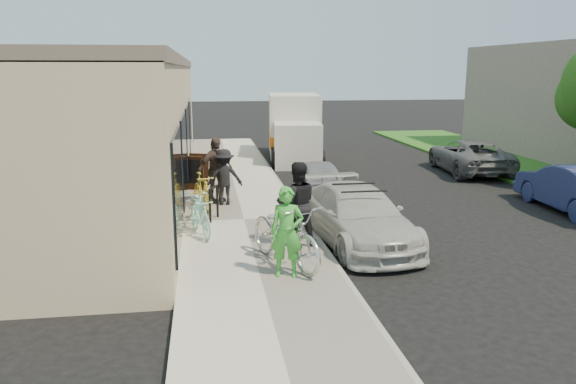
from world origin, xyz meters
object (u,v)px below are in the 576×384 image
sedan_white (357,216)px  far_car_blue (574,188)px  far_car_gray (469,156)px  woman_rider (287,232)px  cruiser_bike_a (200,216)px  tandem_bike (285,234)px  cruiser_bike_b (198,205)px  bike_rack (214,200)px  cruiser_bike_c (202,191)px  sandwich_board (196,172)px  moving_truck (294,131)px  bystander_a (224,177)px  man_standing (297,204)px  bystander_b (216,170)px  sedan_silver (321,181)px

sedan_white → far_car_blue: far_car_blue is taller
far_car_gray → woman_rider: 13.36m
far_car_gray → cruiser_bike_a: far_car_gray is taller
tandem_bike → cruiser_bike_b: (-1.69, 3.44, -0.20)m
far_car_blue → tandem_bike: 9.28m
bike_rack → tandem_bike: bearing=-69.7°
cruiser_bike_c → sandwich_board: bearing=78.4°
moving_truck → far_car_blue: size_ratio=1.44×
tandem_bike → bystander_a: (-0.97, 5.18, 0.17)m
tandem_bike → man_standing: size_ratio=1.29×
man_standing → cruiser_bike_b: 3.12m
sedan_white → moving_truck: bearing=81.8°
cruiser_bike_c → tandem_bike: bearing=-87.6°
far_car_blue → cruiser_bike_a: far_car_blue is taller
sandwich_board → moving_truck: 7.96m
far_car_blue → woman_rider: bearing=28.3°
man_standing → cruiser_bike_a: 2.34m
cruiser_bike_a → bystander_b: 3.38m
bike_rack → tandem_bike: tandem_bike is taller
sedan_silver → man_standing: size_ratio=1.86×
cruiser_bike_b → tandem_bike: bearing=-56.3°
bystander_a → bystander_b: 0.44m
far_car_blue → far_car_gray: 6.11m
sedan_silver → bystander_b: size_ratio=1.83×
bike_rack → far_car_gray: far_car_gray is taller
sedan_white → bystander_b: bystander_b is taller
bike_rack → bystander_b: 2.03m
sedan_silver → far_car_blue: far_car_blue is taller
far_car_gray → bystander_b: size_ratio=2.48×
sandwich_board → bystander_a: size_ratio=0.70×
far_car_blue → cruiser_bike_a: bearing=10.1°
cruiser_bike_b → bystander_a: size_ratio=1.02×
tandem_bike → bystander_b: size_ratio=1.27×
cruiser_bike_a → bystander_a: (0.67, 2.97, 0.34)m
far_car_gray → bystander_a: bystander_a is taller
woman_rider → far_car_blue: bearing=38.2°
sandwich_board → far_car_blue: size_ratio=0.27×
man_standing → bystander_a: (-1.40, 3.98, -0.13)m
cruiser_bike_a → bystander_b: bystander_b is taller
sedan_white → tandem_bike: size_ratio=1.94×
tandem_bike → cruiser_bike_a: (-1.64, 2.21, -0.17)m
far_car_blue → bystander_b: (-9.79, 2.00, 0.41)m
bike_rack → far_car_gray: size_ratio=0.19×
bike_rack → cruiser_bike_a: (-0.33, -1.33, -0.07)m
far_car_blue → woman_rider: (-8.65, -4.14, 0.31)m
far_car_blue → cruiser_bike_a: size_ratio=2.73×
cruiser_bike_a → far_car_blue: bearing=-9.9°
bike_rack → sedan_white: (3.17, -1.97, -0.03)m
far_car_gray → sedan_white: bearing=56.2°
bike_rack → cruiser_bike_c: (-0.28, 1.22, -0.03)m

